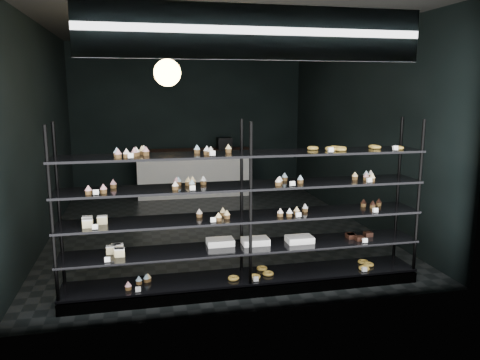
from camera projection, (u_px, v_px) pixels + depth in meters
The scene contains 5 objects.
room at pixel (210, 130), 7.36m from camera, with size 5.01×6.01×3.20m.
display_shelf at pixel (244, 236), 5.19m from camera, with size 4.00×0.50×1.91m.
signage at pixel (257, 32), 4.33m from camera, with size 3.30×0.05×0.50m.
pendant_lamp at pixel (167, 73), 6.19m from camera, with size 0.36×0.36×0.91m.
service_counter at pixel (195, 172), 9.97m from camera, with size 2.48×0.65×1.23m.
Camera 1 is at (-1.12, -7.30, 2.22)m, focal length 35.00 mm.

